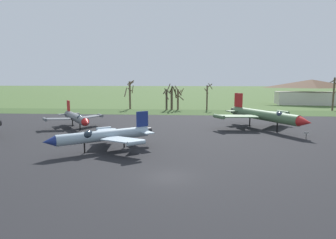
{
  "coord_description": "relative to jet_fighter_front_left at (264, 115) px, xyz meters",
  "views": [
    {
      "loc": [
        1.71,
        -24.07,
        8.59
      ],
      "look_at": [
        -1.33,
        17.25,
        2.63
      ],
      "focal_mm": 30.69,
      "sensor_mm": 36.0,
      "label": 1
    }
  ],
  "objects": [
    {
      "name": "asphalt_apron",
      "position": [
        -14.3,
        -8.83,
        -2.43
      ],
      "size": [
        93.5,
        53.2,
        0.05
      ],
      "primitive_type": "cube",
      "color": "black",
      "rests_on": "ground"
    },
    {
      "name": "bare_tree_center",
      "position": [
        -17.35,
        29.51,
        1.01
      ],
      "size": [
        3.52,
        3.56,
        7.13
      ],
      "color": "brown",
      "rests_on": "ground"
    },
    {
      "name": "bare_tree_left_of_center",
      "position": [
        -18.44,
        28.74,
        1.12
      ],
      "size": [
        2.84,
        3.09,
        6.67
      ],
      "color": "#42382D",
      "rests_on": "ground"
    },
    {
      "name": "jet_fighter_rear_left",
      "position": [
        -22.62,
        -16.07,
        -0.57
      ],
      "size": [
        11.73,
        10.49,
        4.45
      ],
      "color": "#8EA3B2",
      "rests_on": "ground"
    },
    {
      "name": "bare_tree_right_of_center",
      "position": [
        -15.51,
        29.78,
        0.9
      ],
      "size": [
        2.62,
        3.28,
        6.68
      ],
      "color": "brown",
      "rests_on": "ground"
    },
    {
      "name": "info_placard_front_right",
      "position": [
        -27.79,
        -8.93,
        -1.84
      ],
      "size": [
        0.64,
        0.36,
        0.96
      ],
      "color": "black",
      "rests_on": "ground"
    },
    {
      "name": "visitor_building",
      "position": [
        27.49,
        49.26,
        1.63
      ],
      "size": [
        23.17,
        10.66,
        8.21
      ],
      "color": "beige",
      "rests_on": "ground"
    },
    {
      "name": "grass_verge_strip",
      "position": [
        -14.3,
        23.78,
        -2.42
      ],
      "size": [
        153.5,
        12.0,
        0.06
      ],
      "primitive_type": "cube",
      "color": "#354D24",
      "rests_on": "ground"
    },
    {
      "name": "bare_tree_far_right",
      "position": [
        -7.59,
        30.62,
        1.42
      ],
      "size": [
        2.35,
        2.9,
        7.27
      ],
      "color": "brown",
      "rests_on": "ground"
    },
    {
      "name": "jet_fighter_front_right",
      "position": [
        -31.81,
        -1.64,
        -0.51
      ],
      "size": [
        10.22,
        12.06,
        4.52
      ],
      "color": "#565B60",
      "rests_on": "ground"
    },
    {
      "name": "ground_plane",
      "position": [
        -14.3,
        -24.79,
        -2.45
      ],
      "size": [
        600.0,
        600.0,
        0.0
      ],
      "primitive_type": "plane",
      "color": "#425B2D"
    },
    {
      "name": "bare_tree_backdrop_extra",
      "position": [
        25.78,
        30.52,
        2.43
      ],
      "size": [
        3.17,
        3.41,
        9.04
      ],
      "color": "brown",
      "rests_on": "ground"
    },
    {
      "name": "jet_fighter_front_left",
      "position": [
        0.0,
        0.0,
        0.0
      ],
      "size": [
        14.41,
        16.07,
        5.85
      ],
      "color": "#4C6B47",
      "rests_on": "ground"
    },
    {
      "name": "bare_tree_far_left",
      "position": [
        -29.25,
        30.94,
        1.94
      ],
      "size": [
        2.59,
        2.61,
        8.11
      ],
      "color": "brown",
      "rests_on": "ground"
    },
    {
      "name": "info_placard_front_left",
      "position": [
        4.04,
        -7.64,
        -1.73
      ],
      "size": [
        0.66,
        0.36,
        1.12
      ],
      "color": "black",
      "rests_on": "ground"
    }
  ]
}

